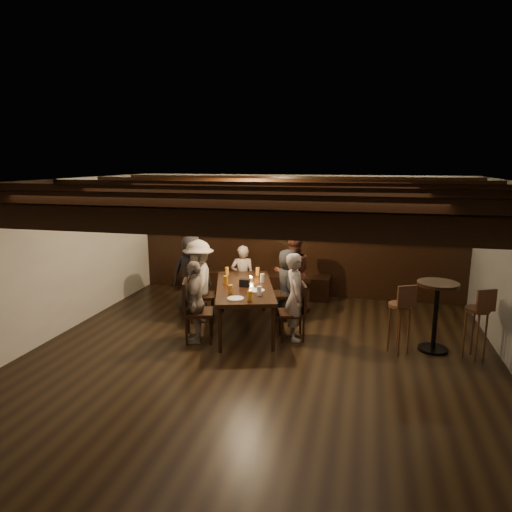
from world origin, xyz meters
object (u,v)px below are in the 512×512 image
(chair_left_far, at_px, (198,322))
(person_right_near, at_px, (288,284))
(chair_right_near, at_px, (286,303))
(person_right_far, at_px, (295,297))
(chair_right_far, at_px, (293,322))
(person_left_near, at_px, (199,281))
(person_bench_centre, at_px, (243,277))
(person_left_far, at_px, (195,301))
(high_top_table, at_px, (436,306))
(chair_left_near, at_px, (201,305))
(dining_table, at_px, (244,289))
(person_bench_right, at_px, (293,273))
(bar_stool_left, at_px, (399,327))
(person_bench_left, at_px, (192,274))
(bar_stool_right, at_px, (475,332))

(chair_left_far, distance_m, person_right_near, 1.75)
(chair_right_near, bearing_deg, person_right_far, -178.04)
(chair_left_far, xyz_separation_m, chair_right_far, (1.37, 0.42, -0.02))
(person_right_far, bearing_deg, person_left_near, 59.04)
(person_bench_centre, xyz_separation_m, person_left_near, (-0.54, -0.79, 0.10))
(person_left_far, height_order, high_top_table, person_left_far)
(chair_left_far, bearing_deg, high_top_table, 80.73)
(chair_right_far, distance_m, person_right_near, 0.96)
(chair_left_near, bearing_deg, chair_right_near, 90.00)
(dining_table, relative_size, person_right_near, 1.73)
(chair_right_near, bearing_deg, person_bench_centre, 50.16)
(chair_left_far, height_order, person_bench_right, person_bench_right)
(chair_left_near, height_order, high_top_table, high_top_table)
(person_right_far, bearing_deg, chair_left_near, 58.51)
(person_right_near, distance_m, bar_stool_left, 2.06)
(person_bench_left, bearing_deg, person_right_near, 164.74)
(dining_table, xyz_separation_m, high_top_table, (2.85, -0.17, -0.00))
(chair_right_near, height_order, high_top_table, high_top_table)
(person_bench_left, bearing_deg, chair_right_near, 164.47)
(chair_right_far, relative_size, person_bench_right, 0.62)
(person_bench_left, relative_size, high_top_table, 1.39)
(person_bench_left, height_order, bar_stool_right, person_bench_left)
(person_left_near, relative_size, person_left_far, 1.12)
(person_bench_left, relative_size, person_bench_centre, 1.19)
(bar_stool_left, bearing_deg, person_right_far, 146.07)
(chair_left_near, xyz_separation_m, chair_left_far, (0.27, -0.86, 0.01))
(chair_left_near, height_order, person_left_near, person_left_near)
(person_bench_right, bearing_deg, high_top_table, 132.94)
(chair_right_near, distance_m, bar_stool_left, 2.07)
(person_right_near, height_order, high_top_table, person_right_near)
(person_bench_left, xyz_separation_m, person_left_far, (0.54, -1.25, -0.08))
(person_left_near, distance_m, bar_stool_right, 4.25)
(person_bench_centre, bearing_deg, person_bench_right, 170.54)
(bar_stool_left, relative_size, bar_stool_right, 1.00)
(person_left_near, xyz_separation_m, person_right_far, (1.70, -0.42, -0.03))
(chair_right_far, distance_m, bar_stool_left, 1.54)
(person_bench_left, bearing_deg, chair_left_near, 111.89)
(chair_left_far, height_order, person_left_near, person_left_near)
(person_bench_centre, distance_m, person_bench_right, 0.92)
(person_right_near, distance_m, high_top_table, 2.41)
(chair_right_far, distance_m, person_bench_right, 1.43)
(high_top_table, height_order, bar_stool_left, bar_stool_left)
(person_bench_left, distance_m, person_right_near, 1.71)
(person_bench_right, bearing_deg, chair_right_near, 68.12)
(person_right_near, bearing_deg, bar_stool_left, -137.32)
(chair_right_near, height_order, person_bench_left, person_bench_left)
(chair_left_near, relative_size, chair_right_far, 1.06)
(person_bench_right, height_order, bar_stool_left, person_bench_right)
(chair_right_near, xyz_separation_m, person_right_near, (0.03, 0.01, 0.33))
(chair_left_far, relative_size, person_right_far, 0.71)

